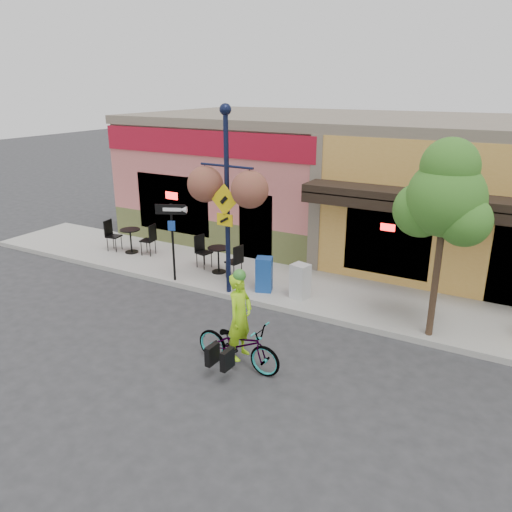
{
  "coord_description": "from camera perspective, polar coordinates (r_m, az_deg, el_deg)",
  "views": [
    {
      "loc": [
        4.47,
        -9.98,
        5.56
      ],
      "look_at": [
        -1.37,
        0.5,
        1.4
      ],
      "focal_mm": 35.0,
      "sensor_mm": 36.0,
      "label": 1
    }
  ],
  "objects": [
    {
      "name": "sidewalk",
      "position": [
        13.91,
        7.97,
        -4.29
      ],
      "size": [
        24.0,
        3.0,
        0.15
      ],
      "primitive_type": "cube",
      "color": "#9E9B93",
      "rests_on": "ground"
    },
    {
      "name": "bicycle",
      "position": [
        10.35,
        -2.05,
        -10.05
      ],
      "size": [
        1.98,
        0.76,
        1.03
      ],
      "primitive_type": "imported",
      "rotation": [
        0.0,
        0.0,
        1.53
      ],
      "color": "maroon",
      "rests_on": "ground"
    },
    {
      "name": "one_way_sign",
      "position": [
        14.34,
        -9.47,
        1.49
      ],
      "size": [
        0.87,
        0.53,
        2.26
      ],
      "primitive_type": null,
      "rotation": [
        0.0,
        0.0,
        0.43
      ],
      "color": "black",
      "rests_on": "sidewalk"
    },
    {
      "name": "building",
      "position": [
        18.34,
        14.68,
        8.11
      ],
      "size": [
        18.2,
        8.2,
        4.5
      ],
      "primitive_type": null,
      "color": "#C36360",
      "rests_on": "ground"
    },
    {
      "name": "street_tree",
      "position": [
        11.35,
        20.33,
        1.63
      ],
      "size": [
        1.77,
        1.77,
        4.46
      ],
      "primitive_type": null,
      "rotation": [
        0.0,
        0.0,
        0.02
      ],
      "color": "#3D7A26",
      "rests_on": "sidewalk"
    },
    {
      "name": "cafe_set_right",
      "position": [
        14.98,
        -4.32,
        -0.02
      ],
      "size": [
        1.85,
        1.21,
        1.03
      ],
      "primitive_type": null,
      "rotation": [
        0.0,
        0.0,
        -0.22
      ],
      "color": "black",
      "rests_on": "sidewalk"
    },
    {
      "name": "lamp_post",
      "position": [
        12.98,
        -3.31,
        6.08
      ],
      "size": [
        1.61,
        0.69,
        4.97
      ],
      "primitive_type": null,
      "rotation": [
        0.0,
        0.0,
        -0.04
      ],
      "color": "#101734",
      "rests_on": "sidewalk"
    },
    {
      "name": "ground",
      "position": [
        12.26,
        4.48,
        -7.89
      ],
      "size": [
        90.0,
        90.0,
        0.0
      ],
      "primitive_type": "plane",
      "color": "#2D2D30",
      "rests_on": "ground"
    },
    {
      "name": "newspaper_box_blue",
      "position": [
        13.61,
        0.93,
        -2.11
      ],
      "size": [
        0.54,
        0.51,
        0.96
      ],
      "primitive_type": null,
      "rotation": [
        0.0,
        0.0,
        0.34
      ],
      "color": "#194696",
      "rests_on": "sidewalk"
    },
    {
      "name": "cyclist_rider",
      "position": [
        10.15,
        -1.84,
        -8.21
      ],
      "size": [
        0.46,
        0.67,
        1.8
      ],
      "primitive_type": "imported",
      "rotation": [
        0.0,
        0.0,
        1.53
      ],
      "color": "#A2E618",
      "rests_on": "ground"
    },
    {
      "name": "cafe_set_left",
      "position": [
        17.22,
        -14.14,
        2.08
      ],
      "size": [
        1.89,
        1.16,
        1.07
      ],
      "primitive_type": null,
      "rotation": [
        0.0,
        0.0,
        0.16
      ],
      "color": "black",
      "rests_on": "sidewalk"
    },
    {
      "name": "curb",
      "position": [
        12.68,
        5.55,
        -6.59
      ],
      "size": [
        24.0,
        0.12,
        0.15
      ],
      "primitive_type": "cube",
      "color": "#A8A59E",
      "rests_on": "ground"
    },
    {
      "name": "newspaper_box_grey",
      "position": [
        13.22,
        5.07,
        -2.89
      ],
      "size": [
        0.52,
        0.49,
        0.94
      ],
      "primitive_type": null,
      "rotation": [
        0.0,
        0.0,
        -0.23
      ],
      "color": "silver",
      "rests_on": "sidewalk"
    }
  ]
}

